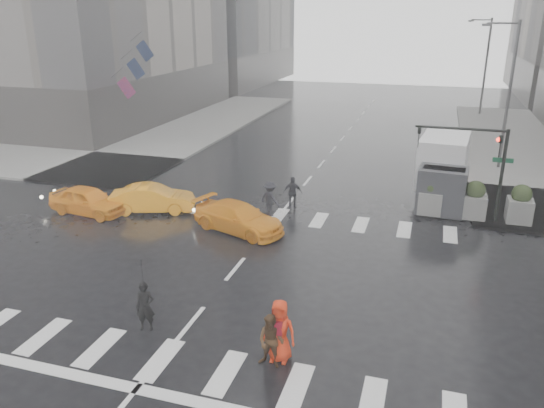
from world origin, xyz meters
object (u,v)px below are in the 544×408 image
(taxi_mid, at_px, (152,199))
(box_truck, at_px, (443,167))
(traffic_signal_pole, at_px, (481,156))
(taxi_front, at_px, (88,200))
(pedestrian_brown, at_px, (271,341))
(pedestrian_orange, at_px, (279,331))

(taxi_mid, relative_size, box_truck, 0.66)
(traffic_signal_pole, xyz_separation_m, taxi_front, (-18.05, -4.45, -2.53))
(traffic_signal_pole, distance_m, taxi_front, 18.77)
(pedestrian_brown, relative_size, taxi_mid, 0.39)
(pedestrian_brown, distance_m, pedestrian_orange, 0.40)
(box_truck, bearing_deg, taxi_front, -150.62)
(traffic_signal_pole, bearing_deg, box_truck, 117.82)
(pedestrian_brown, xyz_separation_m, taxi_mid, (-9.27, 10.07, -0.13))
(pedestrian_orange, bearing_deg, taxi_mid, 133.15)
(pedestrian_orange, height_order, box_truck, box_truck)
(traffic_signal_pole, distance_m, taxi_mid, 15.73)
(traffic_signal_pole, xyz_separation_m, box_truck, (-1.51, 2.85, -1.46))
(taxi_mid, bearing_deg, pedestrian_brown, -156.34)
(pedestrian_orange, distance_m, taxi_mid, 13.53)
(pedestrian_brown, bearing_deg, traffic_signal_pole, 72.22)
(pedestrian_orange, xyz_separation_m, taxi_front, (-12.29, 8.53, -0.26))
(pedestrian_orange, height_order, taxi_mid, pedestrian_orange)
(taxi_front, bearing_deg, pedestrian_brown, -119.16)
(traffic_signal_pole, relative_size, taxi_mid, 1.10)
(taxi_front, xyz_separation_m, taxi_mid, (2.88, 1.19, -0.01))
(traffic_signal_pole, relative_size, pedestrian_brown, 2.80)
(traffic_signal_pole, relative_size, box_truck, 0.73)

